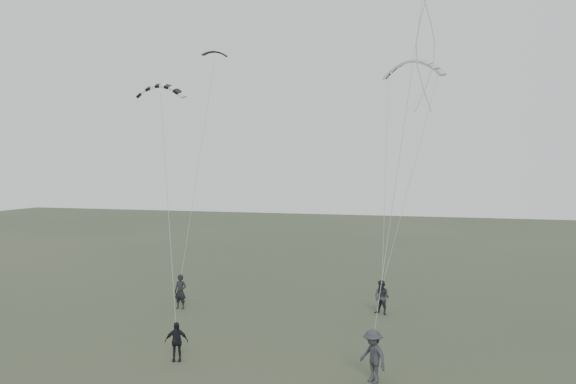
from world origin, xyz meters
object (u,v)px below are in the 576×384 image
(flyer_left, at_px, (180,292))
(flyer_right, at_px, (382,297))
(flyer_far, at_px, (373,356))
(kite_pale_large, at_px, (413,61))
(kite_striped, at_px, (160,86))
(flyer_center, at_px, (176,341))
(kite_dark_small, at_px, (215,52))

(flyer_left, distance_m, flyer_right, 11.28)
(flyer_far, xyz_separation_m, kite_pale_large, (0.29, 16.89, 13.92))
(flyer_left, bearing_deg, flyer_right, 9.35)
(flyer_left, relative_size, kite_striped, 0.76)
(flyer_left, bearing_deg, flyer_center, -64.44)
(kite_dark_small, bearing_deg, flyer_right, -55.63)
(kite_dark_small, height_order, kite_striped, kite_dark_small)
(flyer_center, bearing_deg, kite_pale_large, 40.53)
(flyer_left, bearing_deg, flyer_far, -33.81)
(kite_pale_large, bearing_deg, flyer_far, -81.54)
(flyer_right, xyz_separation_m, flyer_center, (-7.33, -9.72, -0.12))
(flyer_center, bearing_deg, flyer_left, 92.96)
(kite_dark_small, height_order, kite_pale_large, kite_dark_small)
(flyer_center, height_order, kite_striped, kite_striped)
(flyer_far, relative_size, kite_dark_small, 1.19)
(flyer_far, distance_m, kite_striped, 17.90)
(flyer_left, height_order, flyer_right, flyer_left)
(flyer_center, height_order, kite_dark_small, kite_dark_small)
(kite_striped, bearing_deg, flyer_center, -73.17)
(flyer_left, xyz_separation_m, flyer_far, (11.92, -7.90, 0.02))
(flyer_right, relative_size, flyer_center, 1.15)
(flyer_left, height_order, kite_dark_small, kite_dark_small)
(flyer_center, distance_m, kite_dark_small, 20.99)
(flyer_left, relative_size, kite_pale_large, 0.48)
(kite_pale_large, bearing_deg, kite_striped, -130.69)
(flyer_center, height_order, kite_pale_large, kite_pale_large)
(flyer_right, distance_m, kite_pale_large, 15.72)
(flyer_center, relative_size, kite_striped, 0.63)
(flyer_left, height_order, kite_striped, kite_striped)
(flyer_left, distance_m, flyer_center, 8.70)
(flyer_left, bearing_deg, kite_pale_large, 36.07)
(flyer_right, xyz_separation_m, kite_pale_large, (1.09, 7.10, 13.98))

